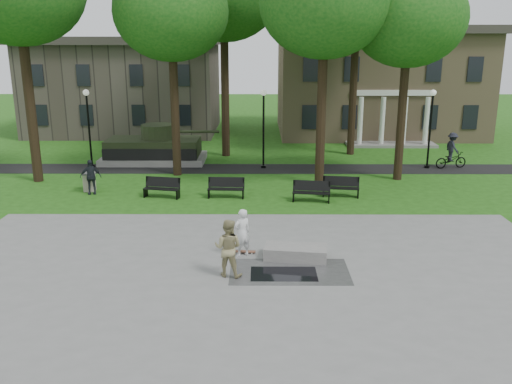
% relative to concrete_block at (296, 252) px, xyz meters
% --- Properties ---
extents(ground, '(120.00, 120.00, 0.00)m').
position_rel_concrete_block_xyz_m(ground, '(-1.53, 2.05, -0.24)').
color(ground, '#1E4A11').
rests_on(ground, ground).
extents(plaza, '(22.00, 16.00, 0.02)m').
position_rel_concrete_block_xyz_m(plaza, '(-1.53, -2.95, -0.23)').
color(plaza, gray).
rests_on(plaza, ground).
extents(footpath, '(44.00, 2.60, 0.01)m').
position_rel_concrete_block_xyz_m(footpath, '(-1.53, 14.05, -0.24)').
color(footpath, black).
rests_on(footpath, ground).
extents(building_right, '(17.00, 12.00, 8.60)m').
position_rel_concrete_block_xyz_m(building_right, '(8.47, 28.05, 4.10)').
color(building_right, '#9E8460').
rests_on(building_right, ground).
extents(building_left, '(15.00, 10.00, 7.20)m').
position_rel_concrete_block_xyz_m(building_left, '(-12.53, 28.55, 3.35)').
color(building_left, '#4C443D').
rests_on(building_left, ground).
extents(tree_1, '(6.20, 6.20, 11.63)m').
position_rel_concrete_block_xyz_m(tree_1, '(-6.03, 12.55, 8.71)').
color(tree_1, black).
rests_on(tree_1, ground).
extents(tree_2, '(6.60, 6.60, 12.16)m').
position_rel_concrete_block_xyz_m(tree_2, '(1.97, 10.55, 9.07)').
color(tree_2, black).
rests_on(tree_2, ground).
extents(tree_3, '(6.00, 6.00, 11.19)m').
position_rel_concrete_block_xyz_m(tree_3, '(6.47, 11.55, 8.35)').
color(tree_3, black).
rests_on(tree_3, ground).
extents(tree_5, '(6.40, 6.40, 12.44)m').
position_rel_concrete_block_xyz_m(tree_5, '(4.97, 18.55, 9.42)').
color(tree_5, black).
rests_on(tree_5, ground).
extents(lamp_left, '(0.36, 0.36, 4.73)m').
position_rel_concrete_block_xyz_m(lamp_left, '(-11.53, 14.35, 2.55)').
color(lamp_left, black).
rests_on(lamp_left, ground).
extents(lamp_mid, '(0.36, 0.36, 4.73)m').
position_rel_concrete_block_xyz_m(lamp_mid, '(-1.03, 14.35, 2.55)').
color(lamp_mid, black).
rests_on(lamp_mid, ground).
extents(lamp_right, '(0.36, 0.36, 4.73)m').
position_rel_concrete_block_xyz_m(lamp_right, '(8.97, 14.35, 2.55)').
color(lamp_right, black).
rests_on(lamp_right, ground).
extents(tank_monument, '(7.45, 3.40, 2.40)m').
position_rel_concrete_block_xyz_m(tank_monument, '(-7.99, 16.05, 0.61)').
color(tank_monument, gray).
rests_on(tank_monument, ground).
extents(puddle, '(2.20, 1.20, 0.00)m').
position_rel_concrete_block_xyz_m(puddle, '(-0.48, -1.36, -0.22)').
color(puddle, black).
rests_on(puddle, plaza).
extents(concrete_block, '(2.31, 1.29, 0.45)m').
position_rel_concrete_block_xyz_m(concrete_block, '(0.00, 0.00, 0.00)').
color(concrete_block, gray).
rests_on(concrete_block, plaza).
extents(skateboard, '(0.79, 0.25, 0.07)m').
position_rel_concrete_block_xyz_m(skateboard, '(-1.82, 0.48, -0.19)').
color(skateboard, brown).
rests_on(skateboard, plaza).
extents(skateboarder, '(0.77, 0.69, 1.76)m').
position_rel_concrete_block_xyz_m(skateboarder, '(-1.90, 0.22, 0.66)').
color(skateboarder, silver).
rests_on(skateboarder, plaza).
extents(friend_watching, '(1.10, 0.95, 1.94)m').
position_rel_concrete_block_xyz_m(friend_watching, '(-2.31, -1.47, 0.75)').
color(friend_watching, '#948C60').
rests_on(friend_watching, plaza).
extents(pedestrian_walker, '(1.10, 0.63, 1.77)m').
position_rel_concrete_block_xyz_m(pedestrian_walker, '(-9.79, 8.46, 0.64)').
color(pedestrian_walker, black).
rests_on(pedestrian_walker, ground).
extents(cyclist, '(2.09, 1.23, 2.19)m').
position_rel_concrete_block_xyz_m(cyclist, '(10.39, 14.33, 0.65)').
color(cyclist, black).
rests_on(cyclist, ground).
extents(park_bench_0, '(1.85, 0.87, 1.00)m').
position_rel_concrete_block_xyz_m(park_bench_0, '(-6.12, 7.87, 0.28)').
color(park_bench_0, black).
rests_on(park_bench_0, ground).
extents(park_bench_1, '(1.82, 0.61, 1.00)m').
position_rel_concrete_block_xyz_m(park_bench_1, '(-2.93, 7.85, 0.28)').
color(park_bench_1, black).
rests_on(park_bench_1, ground).
extents(park_bench_2, '(1.85, 0.77, 1.00)m').
position_rel_concrete_block_xyz_m(park_bench_2, '(1.21, 7.18, 0.28)').
color(park_bench_2, black).
rests_on(park_bench_2, ground).
extents(park_bench_3, '(1.85, 0.77, 1.00)m').
position_rel_concrete_block_xyz_m(park_bench_3, '(2.76, 8.06, 0.28)').
color(park_bench_3, black).
rests_on(park_bench_3, ground).
extents(trash_bin, '(0.79, 0.79, 0.96)m').
position_rel_concrete_block_xyz_m(trash_bin, '(-10.07, 9.05, 0.24)').
color(trash_bin, '#B4A994').
rests_on(trash_bin, ground).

